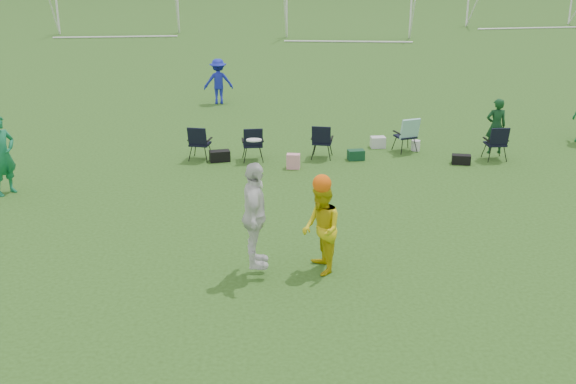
{
  "coord_description": "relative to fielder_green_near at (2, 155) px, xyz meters",
  "views": [
    {
      "loc": [
        0.21,
        -11.49,
        5.99
      ],
      "look_at": [
        0.28,
        1.58,
        1.25
      ],
      "focal_mm": 45.0,
      "sensor_mm": 36.0,
      "label": 1
    }
  ],
  "objects": [
    {
      "name": "fielder_green_near",
      "position": [
        0.0,
        0.0,
        0.0
      ],
      "size": [
        0.78,
        0.85,
        1.95
      ],
      "primitive_type": "imported",
      "rotation": [
        0.0,
        0.0,
        0.99
      ],
      "color": "#147247",
      "rests_on": "ground"
    },
    {
      "name": "goal_mid",
      "position": [
        10.51,
        27.04,
        0.95
      ],
      "size": [
        7.4,
        0.63,
        2.46
      ],
      "rotation": [
        0.0,
        0.0,
        -0.07
      ],
      "color": "white",
      "rests_on": "ground"
    },
    {
      "name": "ground",
      "position": [
        6.51,
        -4.96,
        -0.98
      ],
      "size": [
        260.0,
        260.0,
        0.0
      ],
      "primitive_type": "plane",
      "color": "#294917",
      "rests_on": "ground"
    },
    {
      "name": "goal_left",
      "position": [
        -3.49,
        29.04,
        0.95
      ],
      "size": [
        7.39,
        0.76,
        2.46
      ],
      "rotation": [
        0.0,
        0.0,
        0.09
      ],
      "color": "white",
      "rests_on": "ground"
    },
    {
      "name": "sideline_setup",
      "position": [
        8.81,
        2.9,
        -0.46
      ],
      "size": [
        8.86,
        2.28,
        1.7
      ],
      "color": "#0F3A1A",
      "rests_on": "ground"
    },
    {
      "name": "fielder_blue",
      "position": [
        4.31,
        9.69,
        -0.16
      ],
      "size": [
        1.14,
        0.76,
        1.64
      ],
      "primitive_type": "imported",
      "rotation": [
        0.0,
        0.0,
        3.29
      ],
      "color": "#1721AD",
      "rests_on": "ground"
    },
    {
      "name": "center_contest",
      "position": [
        6.75,
        -4.39,
        0.08
      ],
      "size": [
        1.87,
        1.24,
        2.61
      ],
      "color": "white",
      "rests_on": "ground"
    }
  ]
}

